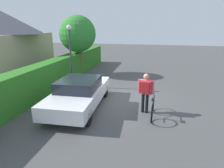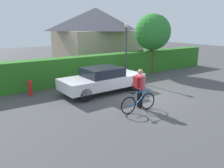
{
  "view_description": "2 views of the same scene",
  "coord_description": "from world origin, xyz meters",
  "views": [
    {
      "loc": [
        -8.79,
        -1.51,
        3.54
      ],
      "look_at": [
        -0.77,
        0.28,
        1.03
      ],
      "focal_mm": 30.57,
      "sensor_mm": 36.0,
      "label": 1
    },
    {
      "loc": [
        -7.3,
        -8.15,
        3.47
      ],
      "look_at": [
        -1.7,
        0.17,
        0.82
      ],
      "focal_mm": 35.79,
      "sensor_mm": 36.0,
      "label": 2
    }
  ],
  "objects": [
    {
      "name": "parked_car_near",
      "position": [
        -1.31,
        1.65,
        0.7
      ],
      "size": [
        4.57,
        2.04,
        1.34
      ],
      "color": "silver",
      "rests_on": "ground"
    },
    {
      "name": "ground_plane",
      "position": [
        0.0,
        0.0,
        0.0
      ],
      "size": [
        60.0,
        60.0,
        0.0
      ],
      "primitive_type": "plane",
      "color": "#494949"
    },
    {
      "name": "tree_kerbside",
      "position": [
        4.42,
        3.97,
        2.97
      ],
      "size": [
        2.61,
        2.61,
        4.3
      ],
      "color": "brown",
      "rests_on": "ground"
    },
    {
      "name": "street_lamp",
      "position": [
        1.45,
        3.24,
        2.38
      ],
      "size": [
        0.28,
        0.28,
        3.6
      ],
      "color": "#38383D",
      "rests_on": "ground"
    },
    {
      "name": "person_rider",
      "position": [
        -1.25,
        -1.23,
        1.03
      ],
      "size": [
        0.43,
        0.66,
        1.69
      ],
      "color": "black",
      "rests_on": "ground"
    },
    {
      "name": "fire_hydrant",
      "position": [
        -4.68,
        3.19,
        0.41
      ],
      "size": [
        0.2,
        0.2,
        0.81
      ],
      "color": "red",
      "rests_on": "ground"
    },
    {
      "name": "bicycle",
      "position": [
        -1.56,
        -1.57,
        0.4
      ],
      "size": [
        1.73,
        0.5,
        0.93
      ],
      "color": "black",
      "rests_on": "ground"
    },
    {
      "name": "house_distant",
      "position": [
        3.16,
        10.0,
        2.56
      ],
      "size": [
        6.83,
        6.06,
        4.99
      ],
      "color": "tan",
      "rests_on": "ground"
    },
    {
      "name": "hedge_row",
      "position": [
        0.0,
        4.29,
        0.81
      ],
      "size": [
        19.8,
        0.9,
        1.62
      ],
      "primitive_type": "cube",
      "color": "#2B7120",
      "rests_on": "ground"
    }
  ]
}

